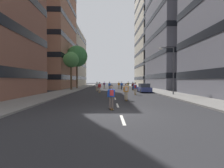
# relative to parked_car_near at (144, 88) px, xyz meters

# --- Properties ---
(ground_plane) EXTENTS (170.87, 170.87, 0.00)m
(ground_plane) POSITION_rel_parked_car_near_xyz_m (-5.38, 10.65, -0.70)
(ground_plane) COLOR #28282B
(sidewalk_left) EXTENTS (3.91, 78.31, 0.14)m
(sidewalk_left) POSITION_rel_parked_car_near_xyz_m (-13.92, 14.21, -0.63)
(sidewalk_left) COLOR gray
(sidewalk_left) RESTS_ON ground_plane
(sidewalk_right) EXTENTS (3.91, 78.31, 0.14)m
(sidewalk_right) POSITION_rel_parked_car_near_xyz_m (3.16, 14.21, -0.63)
(sidewalk_right) COLOR gray
(sidewalk_right) RESTS_ON ground_plane
(lane_markings) EXTENTS (0.16, 67.20, 0.01)m
(lane_markings) POSITION_rel_parked_car_near_xyz_m (-5.38, 12.67, -0.70)
(lane_markings) COLOR silver
(lane_markings) RESTS_ON ground_plane
(building_left_mid) EXTENTS (15.99, 16.63, 32.25)m
(building_left_mid) POSITION_rel_parked_car_near_xyz_m (-23.81, 14.03, 15.51)
(building_left_mid) COLOR #9E6B51
(building_left_mid) RESTS_ON ground_plane
(building_left_far) EXTENTS (15.99, 22.10, 19.39)m
(building_left_far) POSITION_rel_parked_car_near_xyz_m (-23.81, 32.96, 9.08)
(building_left_far) COLOR #B2A893
(building_left_far) RESTS_ON ground_plane
(building_right_mid) EXTENTS (15.99, 21.16, 35.24)m
(building_right_mid) POSITION_rel_parked_car_near_xyz_m (13.04, 14.03, 17.01)
(building_right_mid) COLOR slate
(building_right_mid) RESTS_ON ground_plane
(building_right_far) EXTENTS (15.99, 20.70, 37.43)m
(building_right_far) POSITION_rel_parked_car_near_xyz_m (13.04, 32.96, 18.10)
(building_right_far) COLOR #BCB29E
(building_right_far) RESTS_ON ground_plane
(parked_car_near) EXTENTS (1.82, 4.40, 1.52)m
(parked_car_near) POSITION_rel_parked_car_near_xyz_m (0.00, 0.00, 0.00)
(parked_car_near) COLOR navy
(parked_car_near) RESTS_ON ground_plane
(street_tree_near) EXTENTS (3.23, 3.23, 7.83)m
(street_tree_near) POSITION_rel_parked_car_near_xyz_m (-13.92, 6.23, 5.59)
(street_tree_near) COLOR #4C3823
(street_tree_near) RESTS_ON sidewalk_left
(street_tree_mid) EXTENTS (5.16, 5.16, 10.42)m
(street_tree_mid) POSITION_rel_parked_car_near_xyz_m (-13.92, 12.59, 7.25)
(street_tree_mid) COLOR #4C3823
(street_tree_mid) RESTS_ON sidewalk_left
(streetlamp_right) EXTENTS (2.13, 0.30, 6.50)m
(streetlamp_right) POSITION_rel_parked_car_near_xyz_m (2.40, -5.95, 3.44)
(streetlamp_right) COLOR #3F3F44
(streetlamp_right) RESTS_ON sidewalk_right
(skater_0) EXTENTS (0.55, 0.92, 1.78)m
(skater_0) POSITION_rel_parked_car_near_xyz_m (-7.64, -0.94, 0.32)
(skater_0) COLOR brown
(skater_0) RESTS_ON ground_plane
(skater_1) EXTENTS (0.56, 0.92, 1.78)m
(skater_1) POSITION_rel_parked_car_near_xyz_m (-5.91, 5.75, 0.29)
(skater_1) COLOR brown
(skater_1) RESTS_ON ground_plane
(skater_2) EXTENTS (0.54, 0.91, 1.78)m
(skater_2) POSITION_rel_parked_car_near_xyz_m (-4.33, -11.52, 0.32)
(skater_2) COLOR brown
(skater_2) RESTS_ON ground_plane
(skater_3) EXTENTS (0.56, 0.92, 1.78)m
(skater_3) POSITION_rel_parked_car_near_xyz_m (-8.39, 3.85, 0.29)
(skater_3) COLOR brown
(skater_3) RESTS_ON ground_plane
(skater_4) EXTENTS (0.57, 0.92, 1.78)m
(skater_4) POSITION_rel_parked_car_near_xyz_m (-1.05, 14.33, 0.32)
(skater_4) COLOR brown
(skater_4) RESTS_ON ground_plane
(skater_5) EXTENTS (0.57, 0.92, 1.78)m
(skater_5) POSITION_rel_parked_car_near_xyz_m (-3.18, 8.87, 0.29)
(skater_5) COLOR brown
(skater_5) RESTS_ON ground_plane
(skater_6) EXTENTS (0.56, 0.92, 1.78)m
(skater_6) POSITION_rel_parked_car_near_xyz_m (-5.93, -16.74, 0.32)
(skater_6) COLOR brown
(skater_6) RESTS_ON ground_plane
(skater_7) EXTENTS (0.56, 0.92, 1.78)m
(skater_7) POSITION_rel_parked_car_near_xyz_m (-7.25, 13.76, 0.32)
(skater_7) COLOR brown
(skater_7) RESTS_ON ground_plane
(skater_8) EXTENTS (0.57, 0.92, 1.78)m
(skater_8) POSITION_rel_parked_car_near_xyz_m (-3.64, 11.55, 0.29)
(skater_8) COLOR brown
(skater_8) RESTS_ON ground_plane
(skater_9) EXTENTS (0.57, 0.92, 1.78)m
(skater_9) POSITION_rel_parked_car_near_xyz_m (-1.14, 5.32, 0.32)
(skater_9) COLOR brown
(skater_9) RESTS_ON ground_plane
(skater_10) EXTENTS (0.55, 0.91, 1.78)m
(skater_10) POSITION_rel_parked_car_near_xyz_m (-2.32, -4.97, 0.32)
(skater_10) COLOR brown
(skater_10) RESTS_ON ground_plane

